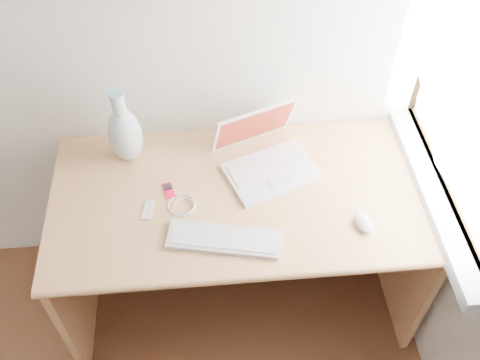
{
  "coord_description": "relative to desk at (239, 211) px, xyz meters",
  "views": [
    {
      "loc": [
        0.85,
        0.08,
        2.35
      ],
      "look_at": [
        0.96,
        1.35,
        0.89
      ],
      "focal_mm": 40.0,
      "sensor_mm": 36.0,
      "label": 1
    }
  ],
  "objects": [
    {
      "name": "desk",
      "position": [
        0.0,
        0.0,
        0.0
      ],
      "size": [
        1.47,
        0.73,
        0.78
      ],
      "color": "tan",
      "rests_on": "floor"
    },
    {
      "name": "laptop",
      "position": [
        0.13,
        0.05,
        0.28
      ],
      "size": [
        0.41,
        0.39,
        0.23
      ],
      "rotation": [
        0.0,
        0.0,
        0.36
      ],
      "color": "white",
      "rests_on": "desk"
    },
    {
      "name": "external_keyboard",
      "position": [
        -0.08,
        -0.3,
        0.23
      ],
      "size": [
        0.42,
        0.2,
        0.02
      ],
      "rotation": [
        0.0,
        0.0,
        -0.21
      ],
      "color": "silver",
      "rests_on": "desk"
    },
    {
      "name": "mouse",
      "position": [
        0.43,
        -0.28,
        0.24
      ],
      "size": [
        0.08,
        0.11,
        0.03
      ],
      "primitive_type": "ellipsoid",
      "rotation": [
        0.0,
        0.0,
        0.26
      ],
      "color": "white",
      "rests_on": "desk"
    },
    {
      "name": "ipod",
      "position": [
        -0.28,
        -0.05,
        0.23
      ],
      "size": [
        0.05,
        0.09,
        0.01
      ],
      "rotation": [
        0.0,
        0.0,
        0.24
      ],
      "color": "red",
      "rests_on": "desk"
    },
    {
      "name": "cable_coil",
      "position": [
        -0.23,
        -0.13,
        0.23
      ],
      "size": [
        0.12,
        0.12,
        0.01
      ],
      "primitive_type": "torus",
      "rotation": [
        0.0,
        0.0,
        -0.17
      ],
      "color": "silver",
      "rests_on": "desk"
    },
    {
      "name": "remote",
      "position": [
        -0.36,
        -0.14,
        0.23
      ],
      "size": [
        0.05,
        0.09,
        0.01
      ],
      "primitive_type": "cube",
      "rotation": [
        0.0,
        0.0,
        -0.19
      ],
      "color": "silver",
      "rests_on": "desk"
    },
    {
      "name": "vase",
      "position": [
        -0.43,
        0.14,
        0.36
      ],
      "size": [
        0.13,
        0.13,
        0.34
      ],
      "color": "silver",
      "rests_on": "desk"
    }
  ]
}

